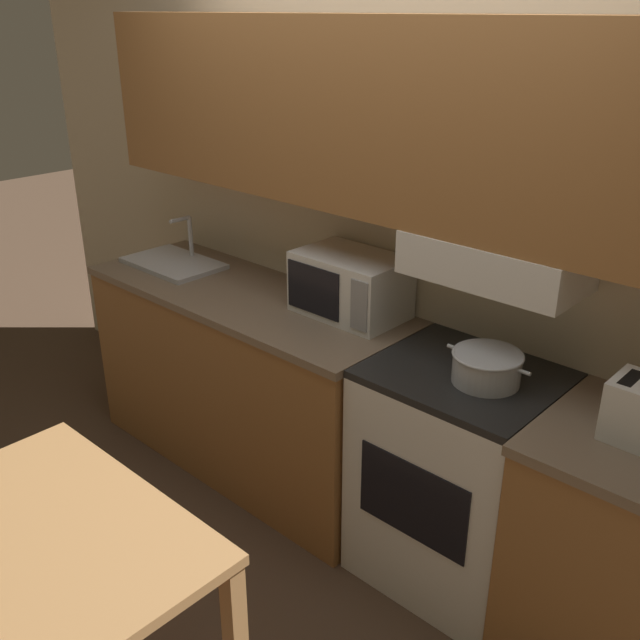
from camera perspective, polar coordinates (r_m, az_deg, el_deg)
ground_plane at (r=3.64m, az=5.57°, el=-12.92°), size 16.00×16.00×0.00m
wall_back at (r=2.93m, az=6.10°, el=11.00°), size 5.44×0.38×2.55m
lower_counter_main at (r=3.58m, az=-5.75°, el=-4.71°), size 1.73×0.64×0.93m
lower_counter_right_stub at (r=2.71m, az=23.11°, el=-17.29°), size 0.65×0.64×0.93m
stove_range at (r=2.93m, az=10.80°, el=-12.23°), size 0.67×0.60×0.93m
cooking_pot at (r=2.60m, az=13.20°, el=-3.64°), size 0.33×0.25×0.12m
microwave at (r=3.07m, az=2.45°, el=2.83°), size 0.47×0.32×0.27m
sink_basin at (r=3.79m, az=-11.64°, el=4.56°), size 0.51×0.33×0.24m
dining_table at (r=2.39m, az=-20.73°, el=-17.72°), size 1.02×0.69×0.76m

